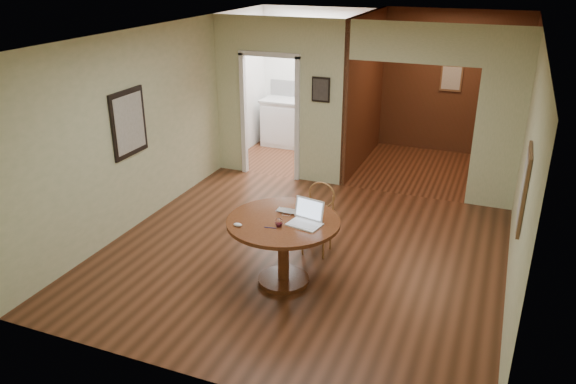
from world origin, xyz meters
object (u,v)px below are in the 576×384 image
at_px(closed_laptop, 288,213).
at_px(dining_table, 283,236).
at_px(open_laptop, 307,217).
at_px(chair, 319,214).

bearing_deg(closed_laptop, dining_table, -89.43).
relative_size(dining_table, closed_laptop, 4.18).
bearing_deg(dining_table, open_laptop, 6.27).
height_order(dining_table, chair, chair).
relative_size(dining_table, chair, 1.40).
distance_m(chair, closed_laptop, 0.80).
xyz_separation_m(chair, open_laptop, (0.15, -0.87, 0.36)).
distance_m(dining_table, closed_laptop, 0.28).
xyz_separation_m(dining_table, closed_laptop, (-0.01, 0.17, 0.22)).
height_order(dining_table, open_laptop, open_laptop).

